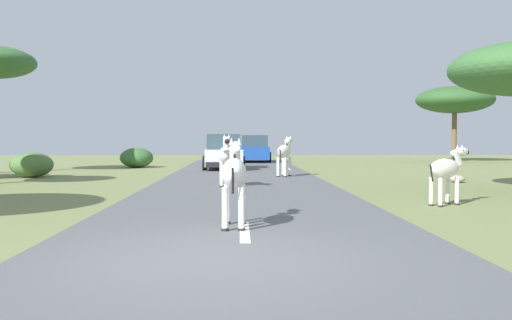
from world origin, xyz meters
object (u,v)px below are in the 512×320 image
at_px(tree_3, 455,100).
at_px(zebra_2, 447,169).
at_px(bush_3, 32,165).
at_px(zebra_3, 234,174).
at_px(zebra_1, 285,152).
at_px(car_0, 223,153).
at_px(rock_2, 457,179).
at_px(car_1, 254,150).
at_px(bush_0, 137,158).
at_px(zebra_0, 226,155).

bearing_deg(tree_3, zebra_2, -112.04).
bearing_deg(bush_3, zebra_3, -57.30).
xyz_separation_m(zebra_1, car_0, (-2.64, 5.71, -0.18)).
distance_m(zebra_1, rock_2, 6.58).
bearing_deg(zebra_3, rock_2, 52.90).
bearing_deg(car_1, zebra_2, -80.75).
xyz_separation_m(zebra_2, bush_3, (-13.26, 9.64, -0.34)).
height_order(zebra_2, rock_2, zebra_2).
distance_m(zebra_1, zebra_2, 9.69).
bearing_deg(bush_0, car_1, 42.98).
height_order(zebra_3, rock_2, zebra_3).
bearing_deg(car_1, zebra_3, -92.66).
distance_m(zebra_1, bush_3, 10.24).
bearing_deg(tree_3, car_1, -175.47).
bearing_deg(zebra_0, bush_3, -35.06).
relative_size(zebra_3, tree_3, 0.31).
height_order(car_0, bush_3, car_0).
xyz_separation_m(zebra_2, bush_0, (-10.41, 16.95, -0.31)).
bearing_deg(tree_3, car_0, -149.22).
relative_size(zebra_1, rock_2, 3.09).
xyz_separation_m(car_0, car_1, (1.79, 8.12, 0.00)).
height_order(zebra_1, zebra_2, zebra_1).
bearing_deg(car_0, bush_0, -25.90).
distance_m(tree_3, bush_0, 21.71).
xyz_separation_m(zebra_2, car_0, (-5.68, 14.91, -0.00)).
distance_m(zebra_2, car_1, 23.35).
relative_size(car_1, rock_2, 8.07).
distance_m(zebra_0, car_1, 18.45).
relative_size(car_1, tree_3, 0.84).
xyz_separation_m(zebra_2, tree_3, (9.76, 24.10, 3.33)).
bearing_deg(zebra_1, bush_0, 153.86).
bearing_deg(zebra_3, bush_3, 124.27).
bearing_deg(car_1, car_0, -102.78).
relative_size(zebra_3, car_1, 0.37).
height_order(zebra_3, car_0, car_0).
bearing_deg(tree_3, zebra_3, -118.25).
bearing_deg(rock_2, zebra_2, -113.95).
height_order(bush_3, rock_2, bush_3).
bearing_deg(zebra_3, car_0, 93.86).
bearing_deg(car_0, rock_2, 133.17).
xyz_separation_m(car_0, bush_0, (-4.73, 2.04, -0.31)).
bearing_deg(bush_3, bush_0, 68.71).
bearing_deg(zebra_2, zebra_1, 163.92).
height_order(zebra_2, car_0, car_0).
height_order(zebra_0, zebra_3, zebra_0).
height_order(zebra_1, car_0, car_0).
bearing_deg(tree_3, bush_3, -147.86).
bearing_deg(rock_2, car_1, 112.40).
relative_size(zebra_2, car_1, 0.33).
relative_size(zebra_0, zebra_1, 1.06).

